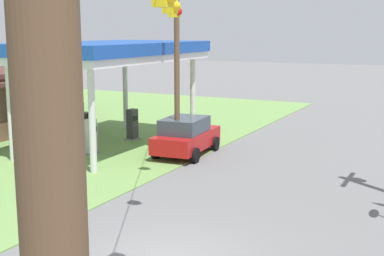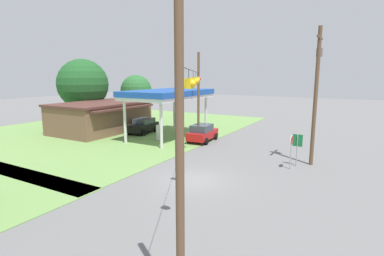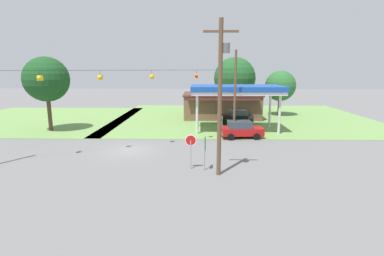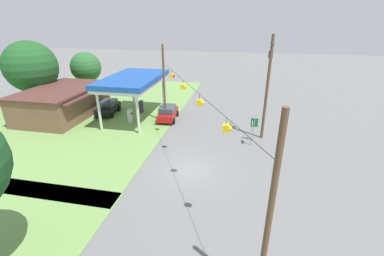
{
  "view_description": "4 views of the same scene",
  "coord_description": "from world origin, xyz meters",
  "px_view_note": "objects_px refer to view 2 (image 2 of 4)",
  "views": [
    {
      "loc": [
        -11.04,
        -6.24,
        5.75
      ],
      "look_at": [
        3.57,
        1.16,
        2.72
      ],
      "focal_mm": 50.0,
      "sensor_mm": 36.0,
      "label": 1
    },
    {
      "loc": [
        -16.07,
        -9.05,
        6.69
      ],
      "look_at": [
        4.31,
        2.66,
        2.54
      ],
      "focal_mm": 28.0,
      "sensor_mm": 36.0,
      "label": 2
    },
    {
      "loc": [
        6.07,
        -25.28,
        7.09
      ],
      "look_at": [
        5.44,
        0.79,
        1.86
      ],
      "focal_mm": 28.0,
      "sensor_mm": 36.0,
      "label": 3
    },
    {
      "loc": [
        -17.56,
        -3.63,
        11.36
      ],
      "look_at": [
        4.08,
        0.69,
        1.91
      ],
      "focal_mm": 24.0,
      "sensor_mm": 36.0,
      "label": 4
    }
  ],
  "objects_px": {
    "fuel_pump_near": "(159,133)",
    "car_at_pumps_rear": "(143,126)",
    "car_at_pumps_front": "(202,133)",
    "utility_pole_main": "(316,90)",
    "fuel_pump_far": "(178,128)",
    "gas_station_canopy": "(168,95)",
    "gas_station_store": "(101,117)",
    "stop_sign_roadside": "(291,145)",
    "tree_far_back": "(136,91)",
    "tree_behind_station": "(83,84)",
    "route_sign": "(297,144)"
  },
  "relations": [
    {
      "from": "fuel_pump_near",
      "to": "car_at_pumps_rear",
      "type": "height_order",
      "value": "car_at_pumps_rear"
    },
    {
      "from": "car_at_pumps_front",
      "to": "utility_pole_main",
      "type": "bearing_deg",
      "value": -109.99
    },
    {
      "from": "fuel_pump_far",
      "to": "utility_pole_main",
      "type": "distance_m",
      "value": 16.37
    },
    {
      "from": "gas_station_canopy",
      "to": "fuel_pump_near",
      "type": "height_order",
      "value": "gas_station_canopy"
    },
    {
      "from": "gas_station_store",
      "to": "stop_sign_roadside",
      "type": "bearing_deg",
      "value": -99.46
    },
    {
      "from": "gas_station_store",
      "to": "car_at_pumps_rear",
      "type": "distance_m",
      "value": 5.41
    },
    {
      "from": "gas_station_canopy",
      "to": "gas_station_store",
      "type": "distance_m",
      "value": 9.62
    },
    {
      "from": "stop_sign_roadside",
      "to": "tree_far_back",
      "type": "xyz_separation_m",
      "value": [
        12.72,
        24.95,
        2.65
      ]
    },
    {
      "from": "stop_sign_roadside",
      "to": "tree_behind_station",
      "type": "xyz_separation_m",
      "value": [
        6.31,
        28.72,
        3.67
      ]
    },
    {
      "from": "fuel_pump_near",
      "to": "fuel_pump_far",
      "type": "relative_size",
      "value": 1.0
    },
    {
      "from": "stop_sign_roadside",
      "to": "utility_pole_main",
      "type": "relative_size",
      "value": 0.25
    },
    {
      "from": "car_at_pumps_rear",
      "to": "tree_behind_station",
      "type": "bearing_deg",
      "value": -100.48
    },
    {
      "from": "route_sign",
      "to": "tree_far_back",
      "type": "relative_size",
      "value": 0.36
    },
    {
      "from": "gas_station_canopy",
      "to": "car_at_pumps_rear",
      "type": "height_order",
      "value": "gas_station_canopy"
    },
    {
      "from": "route_sign",
      "to": "utility_pole_main",
      "type": "xyz_separation_m",
      "value": [
        0.94,
        -0.91,
        3.94
      ]
    },
    {
      "from": "fuel_pump_near",
      "to": "stop_sign_roadside",
      "type": "xyz_separation_m",
      "value": [
        -3.02,
        -13.81,
        1.02
      ]
    },
    {
      "from": "stop_sign_roadside",
      "to": "utility_pole_main",
      "type": "height_order",
      "value": "utility_pole_main"
    },
    {
      "from": "fuel_pump_far",
      "to": "tree_behind_station",
      "type": "distance_m",
      "value": 15.64
    },
    {
      "from": "route_sign",
      "to": "tree_far_back",
      "type": "distance_m",
      "value": 27.9
    },
    {
      "from": "fuel_pump_far",
      "to": "gas_station_store",
      "type": "bearing_deg",
      "value": 106.71
    },
    {
      "from": "gas_station_canopy",
      "to": "tree_behind_station",
      "type": "height_order",
      "value": "tree_behind_station"
    },
    {
      "from": "fuel_pump_far",
      "to": "tree_far_back",
      "type": "height_order",
      "value": "tree_far_back"
    },
    {
      "from": "tree_behind_station",
      "to": "tree_far_back",
      "type": "distance_m",
      "value": 7.51
    },
    {
      "from": "fuel_pump_far",
      "to": "car_at_pumps_front",
      "type": "relative_size",
      "value": 0.38
    },
    {
      "from": "car_at_pumps_rear",
      "to": "utility_pole_main",
      "type": "height_order",
      "value": "utility_pole_main"
    },
    {
      "from": "gas_station_canopy",
      "to": "fuel_pump_near",
      "type": "distance_m",
      "value": 4.23
    },
    {
      "from": "route_sign",
      "to": "stop_sign_roadside",
      "type": "bearing_deg",
      "value": 167.37
    },
    {
      "from": "gas_station_canopy",
      "to": "stop_sign_roadside",
      "type": "xyz_separation_m",
      "value": [
        -4.79,
        -13.81,
        -2.82
      ]
    },
    {
      "from": "stop_sign_roadside",
      "to": "car_at_pumps_rear",
      "type": "bearing_deg",
      "value": -106.81
    },
    {
      "from": "gas_station_canopy",
      "to": "tree_far_back",
      "type": "xyz_separation_m",
      "value": [
        7.92,
        11.14,
        -0.17
      ]
    },
    {
      "from": "gas_station_canopy",
      "to": "tree_far_back",
      "type": "height_order",
      "value": "tree_far_back"
    },
    {
      "from": "stop_sign_roadside",
      "to": "route_sign",
      "type": "height_order",
      "value": "stop_sign_roadside"
    },
    {
      "from": "route_sign",
      "to": "tree_far_back",
      "type": "height_order",
      "value": "tree_far_back"
    },
    {
      "from": "route_sign",
      "to": "tree_behind_station",
      "type": "relative_size",
      "value": 0.27
    },
    {
      "from": "stop_sign_roadside",
      "to": "tree_far_back",
      "type": "distance_m",
      "value": 28.12
    },
    {
      "from": "fuel_pump_near",
      "to": "utility_pole_main",
      "type": "relative_size",
      "value": 0.16
    },
    {
      "from": "gas_station_canopy",
      "to": "route_sign",
      "type": "bearing_deg",
      "value": -105.07
    },
    {
      "from": "fuel_pump_near",
      "to": "utility_pole_main",
      "type": "height_order",
      "value": "utility_pole_main"
    },
    {
      "from": "tree_far_back",
      "to": "utility_pole_main",
      "type": "bearing_deg",
      "value": -112.42
    },
    {
      "from": "utility_pole_main",
      "to": "tree_far_back",
      "type": "relative_size",
      "value": 1.5
    },
    {
      "from": "gas_station_store",
      "to": "car_at_pumps_rear",
      "type": "height_order",
      "value": "gas_station_store"
    },
    {
      "from": "car_at_pumps_rear",
      "to": "tree_behind_station",
      "type": "relative_size",
      "value": 0.49
    },
    {
      "from": "fuel_pump_near",
      "to": "tree_far_back",
      "type": "distance_m",
      "value": 15.22
    },
    {
      "from": "route_sign",
      "to": "utility_pole_main",
      "type": "height_order",
      "value": "utility_pole_main"
    },
    {
      "from": "fuel_pump_far",
      "to": "tree_behind_station",
      "type": "xyz_separation_m",
      "value": [
        -0.26,
        14.91,
        4.7
      ]
    },
    {
      "from": "gas_station_store",
      "to": "fuel_pump_far",
      "type": "bearing_deg",
      "value": -73.29
    },
    {
      "from": "route_sign",
      "to": "tree_behind_station",
      "type": "xyz_separation_m",
      "value": [
        5.29,
        28.94,
        3.78
      ]
    },
    {
      "from": "gas_station_canopy",
      "to": "car_at_pumps_front",
      "type": "bearing_deg",
      "value": -88.22
    },
    {
      "from": "fuel_pump_near",
      "to": "car_at_pumps_front",
      "type": "bearing_deg",
      "value": -64.76
    },
    {
      "from": "gas_station_store",
      "to": "fuel_pump_near",
      "type": "distance_m",
      "value": 9.22
    }
  ]
}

